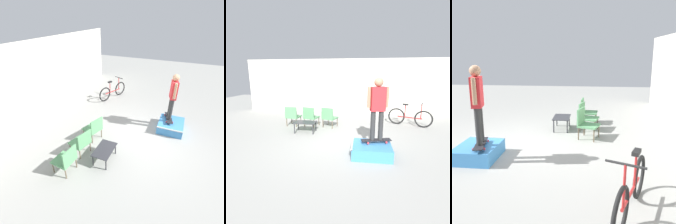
{
  "view_description": "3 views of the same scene",
  "coord_description": "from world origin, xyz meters",
  "views": [
    {
      "loc": [
        -4.81,
        -0.87,
        3.87
      ],
      "look_at": [
        0.07,
        1.21,
        0.82
      ],
      "focal_mm": 28.0,
      "sensor_mm": 36.0,
      "label": 1
    },
    {
      "loc": [
        0.79,
        -5.26,
        2.16
      ],
      "look_at": [
        -0.1,
        0.89,
        0.82
      ],
      "focal_mm": 28.0,
      "sensor_mm": 36.0,
      "label": 2
    },
    {
      "loc": [
        6.1,
        1.7,
        2.3
      ],
      "look_at": [
        0.04,
        1.06,
        0.88
      ],
      "focal_mm": 40.0,
      "sensor_mm": 36.0,
      "label": 3
    }
  ],
  "objects": [
    {
      "name": "ground_plane",
      "position": [
        0.0,
        0.0,
        0.0
      ],
      "size": [
        24.0,
        24.0,
        0.0
      ],
      "primitive_type": "plane",
      "color": "gray"
    },
    {
      "name": "house_wall_back",
      "position": [
        0.0,
        4.57,
        1.5
      ],
      "size": [
        12.0,
        0.06,
        3.0
      ],
      "color": "beige",
      "rests_on": "ground_plane"
    },
    {
      "name": "skate_ramp_box",
      "position": [
        1.05,
        -0.77,
        0.16
      ],
      "size": [
        1.07,
        0.88,
        0.34
      ],
      "color": "#3D84C6",
      "rests_on": "ground_plane"
    },
    {
      "name": "skateboard_on_ramp",
      "position": [
        1.18,
        -0.64,
        0.4
      ],
      "size": [
        0.84,
        0.4,
        0.07
      ],
      "rotation": [
        0.0,
        0.0,
        0.25
      ],
      "color": "black",
      "rests_on": "skate_ramp_box"
    },
    {
      "name": "person_skater",
      "position": [
        1.18,
        -0.64,
        1.39
      ],
      "size": [
        0.56,
        0.28,
        1.67
      ],
      "rotation": [
        0.0,
        0.0,
        0.24
      ],
      "color": "#2D2D2D",
      "rests_on": "skateboard_on_ramp"
    },
    {
      "name": "coffee_table",
      "position": [
        -1.34,
        0.85,
        0.35
      ],
      "size": [
        0.81,
        0.5,
        0.4
      ],
      "color": "#2D2D33",
      "rests_on": "ground_plane"
    },
    {
      "name": "patio_chair_left",
      "position": [
        -2.15,
        1.6,
        0.46
      ],
      "size": [
        0.56,
        0.56,
        0.84
      ],
      "rotation": [
        0.0,
        0.0,
        3.05
      ],
      "color": "brown",
      "rests_on": "ground_plane"
    },
    {
      "name": "patio_chair_center",
      "position": [
        -1.37,
        1.6,
        0.46
      ],
      "size": [
        0.64,
        0.64,
        0.84
      ],
      "rotation": [
        0.0,
        0.0,
        2.88
      ],
      "color": "brown",
      "rests_on": "ground_plane"
    },
    {
      "name": "patio_chair_right",
      "position": [
        -0.57,
        1.6,
        0.46
      ],
      "size": [
        0.66,
        0.66,
        0.84
      ],
      "rotation": [
        0.0,
        0.0,
        2.81
      ],
      "color": "brown",
      "rests_on": "ground_plane"
    },
    {
      "name": "bicycle",
      "position": [
        2.78,
        2.32,
        0.38
      ],
      "size": [
        1.69,
        0.78,
        0.99
      ],
      "rotation": [
        0.0,
        0.0,
        -0.39
      ],
      "color": "black",
      "rests_on": "ground_plane"
    }
  ]
}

